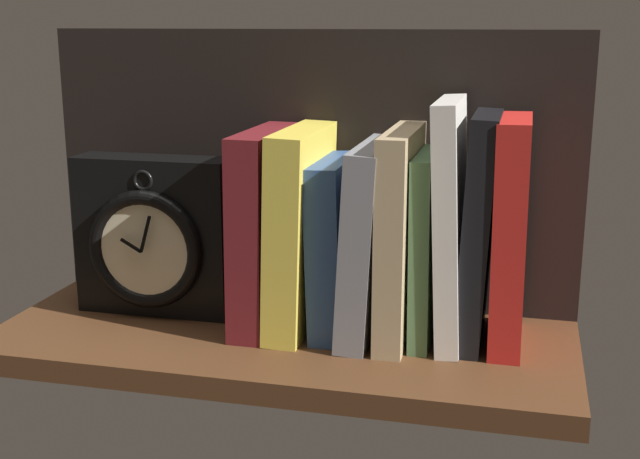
{
  "coord_description": "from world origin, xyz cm",
  "views": [
    {
      "loc": [
        25.23,
        -83.76,
        33.86
      ],
      "look_at": [
        3.57,
        3.4,
        11.32
      ],
      "focal_mm": 47.0,
      "sensor_mm": 36.0,
      "label": 1
    }
  ],
  "objects_px": {
    "book_yellow_seinlanguage": "(300,229)",
    "book_blue_modern": "(335,246)",
    "book_white_catcher": "(451,222)",
    "book_maroon_dawkins": "(265,228)",
    "book_green_romantic": "(426,246)",
    "book_black_skeptic": "(478,230)",
    "framed_clock": "(154,238)",
    "book_red_requiem": "(510,234)",
    "book_tan_shortstories": "(400,234)",
    "book_gray_chess": "(369,240)"
  },
  "relations": [
    {
      "from": "book_yellow_seinlanguage",
      "to": "book_tan_shortstories",
      "type": "xyz_separation_m",
      "value": [
        0.11,
        0.0,
        0.0
      ]
    },
    {
      "from": "book_white_catcher",
      "to": "book_black_skeptic",
      "type": "relative_size",
      "value": 1.06
    },
    {
      "from": "book_green_romantic",
      "to": "book_white_catcher",
      "type": "relative_size",
      "value": 0.78
    },
    {
      "from": "book_yellow_seinlanguage",
      "to": "book_green_romantic",
      "type": "bearing_deg",
      "value": 0.0
    },
    {
      "from": "book_blue_modern",
      "to": "book_green_romantic",
      "type": "height_order",
      "value": "book_green_romantic"
    },
    {
      "from": "book_yellow_seinlanguage",
      "to": "book_blue_modern",
      "type": "distance_m",
      "value": 0.04
    },
    {
      "from": "book_maroon_dawkins",
      "to": "book_tan_shortstories",
      "type": "xyz_separation_m",
      "value": [
        0.15,
        0.0,
        0.0
      ]
    },
    {
      "from": "book_yellow_seinlanguage",
      "to": "book_white_catcher",
      "type": "height_order",
      "value": "book_white_catcher"
    },
    {
      "from": "book_red_requiem",
      "to": "framed_clock",
      "type": "xyz_separation_m",
      "value": [
        -0.41,
        0.0,
        -0.03
      ]
    },
    {
      "from": "book_tan_shortstories",
      "to": "book_white_catcher",
      "type": "distance_m",
      "value": 0.06
    },
    {
      "from": "book_black_skeptic",
      "to": "book_red_requiem",
      "type": "bearing_deg",
      "value": 0.0
    },
    {
      "from": "book_white_catcher",
      "to": "framed_clock",
      "type": "relative_size",
      "value": 1.4
    },
    {
      "from": "book_blue_modern",
      "to": "book_white_catcher",
      "type": "distance_m",
      "value": 0.13
    },
    {
      "from": "book_yellow_seinlanguage",
      "to": "book_tan_shortstories",
      "type": "distance_m",
      "value": 0.11
    },
    {
      "from": "book_white_catcher",
      "to": "book_red_requiem",
      "type": "relative_size",
      "value": 1.07
    },
    {
      "from": "book_maroon_dawkins",
      "to": "book_green_romantic",
      "type": "distance_m",
      "value": 0.18
    },
    {
      "from": "book_gray_chess",
      "to": "book_yellow_seinlanguage",
      "type": "bearing_deg",
      "value": 180.0
    },
    {
      "from": "book_green_romantic",
      "to": "framed_clock",
      "type": "xyz_separation_m",
      "value": [
        -0.32,
        0.0,
        -0.01
      ]
    },
    {
      "from": "book_green_romantic",
      "to": "book_black_skeptic",
      "type": "relative_size",
      "value": 0.83
    },
    {
      "from": "book_blue_modern",
      "to": "book_gray_chess",
      "type": "distance_m",
      "value": 0.04
    },
    {
      "from": "book_blue_modern",
      "to": "book_tan_shortstories",
      "type": "distance_m",
      "value": 0.07
    },
    {
      "from": "book_blue_modern",
      "to": "book_black_skeptic",
      "type": "xyz_separation_m",
      "value": [
        0.15,
        0.0,
        0.03
      ]
    },
    {
      "from": "book_yellow_seinlanguage",
      "to": "framed_clock",
      "type": "distance_m",
      "value": 0.18
    },
    {
      "from": "book_maroon_dawkins",
      "to": "book_black_skeptic",
      "type": "height_order",
      "value": "book_black_skeptic"
    },
    {
      "from": "book_yellow_seinlanguage",
      "to": "book_blue_modern",
      "type": "xyz_separation_m",
      "value": [
        0.04,
        0.0,
        -0.02
      ]
    },
    {
      "from": "book_yellow_seinlanguage",
      "to": "book_green_romantic",
      "type": "relative_size",
      "value": 1.1
    },
    {
      "from": "book_tan_shortstories",
      "to": "book_red_requiem",
      "type": "relative_size",
      "value": 0.93
    },
    {
      "from": "book_blue_modern",
      "to": "book_gray_chess",
      "type": "xyz_separation_m",
      "value": [
        0.04,
        0.0,
        0.01
      ]
    },
    {
      "from": "book_blue_modern",
      "to": "book_green_romantic",
      "type": "bearing_deg",
      "value": 0.0
    },
    {
      "from": "book_black_skeptic",
      "to": "framed_clock",
      "type": "xyz_separation_m",
      "value": [
        -0.37,
        0.0,
        -0.03
      ]
    },
    {
      "from": "book_tan_shortstories",
      "to": "framed_clock",
      "type": "height_order",
      "value": "book_tan_shortstories"
    },
    {
      "from": "book_tan_shortstories",
      "to": "book_green_romantic",
      "type": "distance_m",
      "value": 0.03
    },
    {
      "from": "book_white_catcher",
      "to": "framed_clock",
      "type": "height_order",
      "value": "book_white_catcher"
    },
    {
      "from": "book_tan_shortstories",
      "to": "book_white_catcher",
      "type": "bearing_deg",
      "value": 0.0
    },
    {
      "from": "book_red_requiem",
      "to": "book_tan_shortstories",
      "type": "bearing_deg",
      "value": 180.0
    },
    {
      "from": "book_gray_chess",
      "to": "book_red_requiem",
      "type": "height_order",
      "value": "book_red_requiem"
    },
    {
      "from": "book_blue_modern",
      "to": "book_red_requiem",
      "type": "bearing_deg",
      "value": 0.0
    },
    {
      "from": "book_yellow_seinlanguage",
      "to": "book_blue_modern",
      "type": "relative_size",
      "value": 1.17
    },
    {
      "from": "book_white_catcher",
      "to": "framed_clock",
      "type": "bearing_deg",
      "value": 179.89
    },
    {
      "from": "book_maroon_dawkins",
      "to": "book_yellow_seinlanguage",
      "type": "height_order",
      "value": "book_yellow_seinlanguage"
    },
    {
      "from": "book_yellow_seinlanguage",
      "to": "book_red_requiem",
      "type": "relative_size",
      "value": 0.92
    },
    {
      "from": "book_white_catcher",
      "to": "book_red_requiem",
      "type": "height_order",
      "value": "book_white_catcher"
    },
    {
      "from": "framed_clock",
      "to": "book_tan_shortstories",
      "type": "bearing_deg",
      "value": -0.13
    },
    {
      "from": "book_tan_shortstories",
      "to": "framed_clock",
      "type": "relative_size",
      "value": 1.22
    },
    {
      "from": "framed_clock",
      "to": "book_green_romantic",
      "type": "bearing_deg",
      "value": -0.12
    },
    {
      "from": "book_maroon_dawkins",
      "to": "book_green_romantic",
      "type": "relative_size",
      "value": 1.09
    },
    {
      "from": "book_blue_modern",
      "to": "framed_clock",
      "type": "bearing_deg",
      "value": 179.83
    },
    {
      "from": "book_white_catcher",
      "to": "framed_clock",
      "type": "xyz_separation_m",
      "value": [
        -0.34,
        0.0,
        -0.04
      ]
    },
    {
      "from": "book_maroon_dawkins",
      "to": "book_yellow_seinlanguage",
      "type": "distance_m",
      "value": 0.04
    },
    {
      "from": "book_black_skeptic",
      "to": "book_red_requiem",
      "type": "relative_size",
      "value": 1.01
    }
  ]
}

